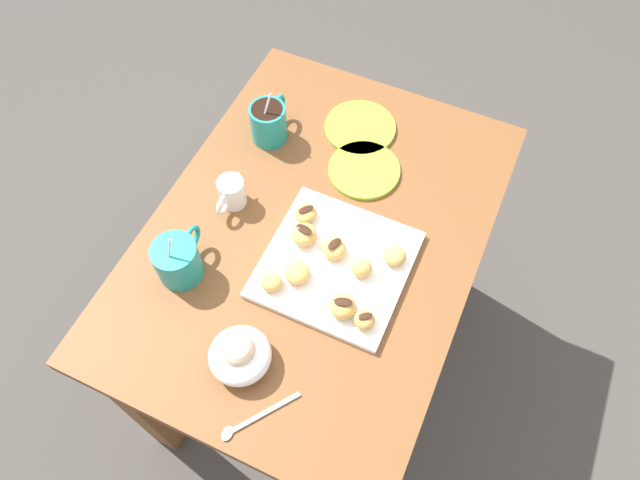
{
  "coord_description": "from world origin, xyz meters",
  "views": [
    {
      "loc": [
        -0.6,
        -0.29,
        1.86
      ],
      "look_at": [
        -0.02,
        -0.02,
        0.78
      ],
      "focal_mm": 32.75,
      "sensor_mm": 36.0,
      "label": 1
    }
  ],
  "objects_px": {
    "beignet_1": "(297,273)",
    "beignet_5": "(304,235)",
    "beignet_2": "(271,282)",
    "dining_table": "(315,266)",
    "beignet_7": "(306,213)",
    "saucer_lime_right": "(360,128)",
    "beignet_8": "(343,306)",
    "pastry_plate_square": "(336,264)",
    "coffee_mug_teal_right": "(269,121)",
    "coffee_mug_teal_left": "(178,259)",
    "saucer_lime_left": "(364,170)",
    "ice_cream_bowl": "(240,354)",
    "beignet_3": "(362,268)",
    "beignet_4": "(364,320)",
    "cream_pitcher_white": "(232,191)",
    "beignet_0": "(394,257)",
    "beignet_6": "(334,249)"
  },
  "relations": [
    {
      "from": "ice_cream_bowl",
      "to": "beignet_1",
      "type": "distance_m",
      "value": 0.21
    },
    {
      "from": "beignet_5",
      "to": "beignet_7",
      "type": "height_order",
      "value": "beignet_5"
    },
    {
      "from": "pastry_plate_square",
      "to": "beignet_4",
      "type": "relative_size",
      "value": 6.94
    },
    {
      "from": "saucer_lime_left",
      "to": "dining_table",
      "type": "bearing_deg",
      "value": 170.47
    },
    {
      "from": "saucer_lime_left",
      "to": "beignet_0",
      "type": "xyz_separation_m",
      "value": [
        -0.2,
        -0.15,
        0.03
      ]
    },
    {
      "from": "saucer_lime_left",
      "to": "beignet_8",
      "type": "bearing_deg",
      "value": -164.63
    },
    {
      "from": "pastry_plate_square",
      "to": "saucer_lime_right",
      "type": "relative_size",
      "value": 1.7
    },
    {
      "from": "coffee_mug_teal_left",
      "to": "beignet_0",
      "type": "height_order",
      "value": "coffee_mug_teal_left"
    },
    {
      "from": "beignet_0",
      "to": "beignet_2",
      "type": "relative_size",
      "value": 1.03
    },
    {
      "from": "dining_table",
      "to": "beignet_2",
      "type": "xyz_separation_m",
      "value": [
        -0.16,
        0.02,
        0.19
      ]
    },
    {
      "from": "cream_pitcher_white",
      "to": "beignet_2",
      "type": "xyz_separation_m",
      "value": [
        -0.16,
        -0.18,
        -0.01
      ]
    },
    {
      "from": "beignet_7",
      "to": "coffee_mug_teal_right",
      "type": "bearing_deg",
      "value": 44.6
    },
    {
      "from": "beignet_2",
      "to": "beignet_8",
      "type": "xyz_separation_m",
      "value": [
        0.01,
        -0.15,
        0.0
      ]
    },
    {
      "from": "coffee_mug_teal_left",
      "to": "beignet_5",
      "type": "xyz_separation_m",
      "value": [
        0.17,
        -0.21,
        -0.02
      ]
    },
    {
      "from": "beignet_1",
      "to": "beignet_3",
      "type": "height_order",
      "value": "beignet_3"
    },
    {
      "from": "coffee_mug_teal_right",
      "to": "beignet_6",
      "type": "distance_m",
      "value": 0.37
    },
    {
      "from": "beignet_3",
      "to": "beignet_4",
      "type": "relative_size",
      "value": 1.02
    },
    {
      "from": "beignet_1",
      "to": "beignet_4",
      "type": "bearing_deg",
      "value": -102.97
    },
    {
      "from": "ice_cream_bowl",
      "to": "beignet_3",
      "type": "bearing_deg",
      "value": -27.26
    },
    {
      "from": "coffee_mug_teal_left",
      "to": "beignet_1",
      "type": "relative_size",
      "value": 2.67
    },
    {
      "from": "saucer_lime_left",
      "to": "beignet_7",
      "type": "relative_size",
      "value": 3.33
    },
    {
      "from": "dining_table",
      "to": "ice_cream_bowl",
      "type": "distance_m",
      "value": 0.38
    },
    {
      "from": "beignet_2",
      "to": "saucer_lime_right",
      "type": "bearing_deg",
      "value": 0.19
    },
    {
      "from": "beignet_8",
      "to": "beignet_2",
      "type": "bearing_deg",
      "value": 93.49
    },
    {
      "from": "dining_table",
      "to": "coffee_mug_teal_right",
      "type": "bearing_deg",
      "value": 46.12
    },
    {
      "from": "ice_cream_bowl",
      "to": "beignet_3",
      "type": "height_order",
      "value": "ice_cream_bowl"
    },
    {
      "from": "beignet_1",
      "to": "beignet_2",
      "type": "height_order",
      "value": "beignet_1"
    },
    {
      "from": "cream_pitcher_white",
      "to": "saucer_lime_right",
      "type": "xyz_separation_m",
      "value": [
        0.32,
        -0.18,
        -0.03
      ]
    },
    {
      "from": "coffee_mug_teal_left",
      "to": "beignet_7",
      "type": "distance_m",
      "value": 0.29
    },
    {
      "from": "beignet_1",
      "to": "beignet_7",
      "type": "relative_size",
      "value": 1.07
    },
    {
      "from": "saucer_lime_right",
      "to": "beignet_8",
      "type": "height_order",
      "value": "beignet_8"
    },
    {
      "from": "dining_table",
      "to": "pastry_plate_square",
      "type": "xyz_separation_m",
      "value": [
        -0.06,
        -0.08,
        0.16
      ]
    },
    {
      "from": "beignet_1",
      "to": "beignet_5",
      "type": "xyz_separation_m",
      "value": [
        0.09,
        0.03,
        0.0
      ]
    },
    {
      "from": "beignet_0",
      "to": "beignet_6",
      "type": "bearing_deg",
      "value": 106.67
    },
    {
      "from": "dining_table",
      "to": "beignet_3",
      "type": "height_order",
      "value": "beignet_3"
    },
    {
      "from": "dining_table",
      "to": "beignet_1",
      "type": "xyz_separation_m",
      "value": [
        -0.12,
        -0.02,
        0.19
      ]
    },
    {
      "from": "coffee_mug_teal_left",
      "to": "saucer_lime_left",
      "type": "height_order",
      "value": "coffee_mug_teal_left"
    },
    {
      "from": "beignet_5",
      "to": "beignet_8",
      "type": "xyz_separation_m",
      "value": [
        -0.12,
        -0.14,
        0.0
      ]
    },
    {
      "from": "beignet_7",
      "to": "beignet_2",
      "type": "bearing_deg",
      "value": -177.58
    },
    {
      "from": "beignet_0",
      "to": "beignet_5",
      "type": "xyz_separation_m",
      "value": [
        -0.03,
        0.19,
        0.0
      ]
    },
    {
      "from": "dining_table",
      "to": "cream_pitcher_white",
      "type": "height_order",
      "value": "cream_pitcher_white"
    },
    {
      "from": "beignet_1",
      "to": "beignet_7",
      "type": "xyz_separation_m",
      "value": [
        0.14,
        0.05,
        -0.0
      ]
    },
    {
      "from": "cream_pitcher_white",
      "to": "beignet_4",
      "type": "relative_size",
      "value": 2.45
    },
    {
      "from": "coffee_mug_teal_left",
      "to": "saucer_lime_left",
      "type": "relative_size",
      "value": 0.86
    },
    {
      "from": "coffee_mug_teal_right",
      "to": "coffee_mug_teal_left",
      "type": "bearing_deg",
      "value": 180.0
    },
    {
      "from": "saucer_lime_left",
      "to": "beignet_4",
      "type": "xyz_separation_m",
      "value": [
        -0.36,
        -0.15,
        0.03
      ]
    },
    {
      "from": "beignet_4",
      "to": "beignet_8",
      "type": "height_order",
      "value": "beignet_8"
    },
    {
      "from": "beignet_0",
      "to": "beignet_4",
      "type": "distance_m",
      "value": 0.16
    },
    {
      "from": "saucer_lime_right",
      "to": "beignet_7",
      "type": "relative_size",
      "value": 3.45
    },
    {
      "from": "beignet_5",
      "to": "beignet_8",
      "type": "bearing_deg",
      "value": -130.27
    }
  ]
}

